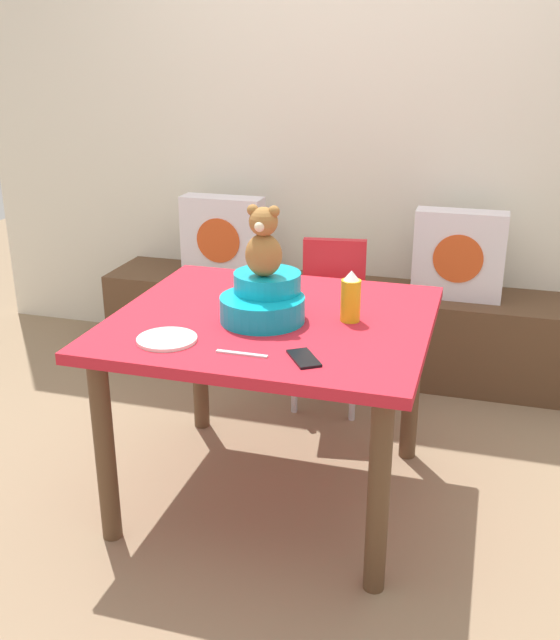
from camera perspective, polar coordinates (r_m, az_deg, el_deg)
ground_plane at (r=2.98m, az=-0.56°, el=-13.19°), size 8.00×8.00×0.00m
back_wall at (r=3.98m, az=6.06°, el=15.41°), size 4.40×0.10×2.60m
window_bench at (r=3.97m, az=4.76°, el=-0.50°), size 2.60×0.44×0.46m
pillow_floral_left at (r=3.99m, az=-4.45°, el=6.41°), size 0.44×0.15×0.44m
pillow_floral_right at (r=3.74m, az=13.71°, el=4.92°), size 0.44×0.15×0.44m
book_stack at (r=3.90m, az=3.61°, el=3.26°), size 0.20×0.14×0.07m
dining_table at (r=2.67m, az=-0.61°, el=-1.82°), size 1.12×1.03×0.74m
highchair at (r=3.46m, az=4.05°, el=1.42°), size 0.36×0.49×0.79m
infant_seat_teal at (r=2.59m, az=-1.25°, el=1.58°), size 0.30×0.33×0.16m
teddy_bear at (r=2.53m, az=-1.29°, el=5.99°), size 0.13×0.12×0.25m
ketchup_bottle at (r=2.58m, az=5.51°, el=1.76°), size 0.07×0.07×0.18m
coffee_mug at (r=3.02m, az=-1.68°, el=3.89°), size 0.12×0.08×0.09m
dinner_plate_near at (r=2.45m, az=-8.77°, el=-1.48°), size 0.20×0.20×0.01m
cell_phone at (r=2.28m, az=1.86°, el=-2.98°), size 0.14×0.16×0.01m
table_fork at (r=2.32m, az=-2.98°, el=-2.63°), size 0.17×0.02×0.01m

